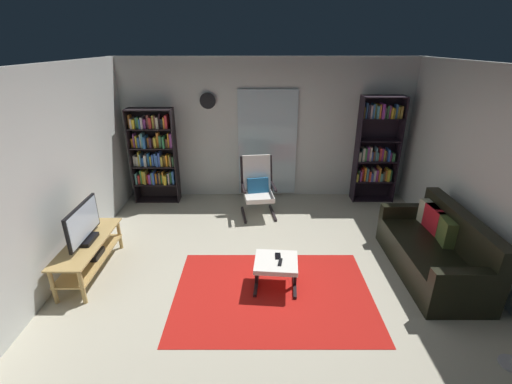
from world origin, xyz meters
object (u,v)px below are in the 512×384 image
(bookshelf_near_sofa, at_px, (376,149))
(wall_clock, at_px, (207,101))
(ottoman, at_px, (276,265))
(tv_remote, at_px, (280,262))
(cell_phone, at_px, (278,256))
(leather_sofa, at_px, (435,250))
(lounge_armchair, at_px, (257,185))
(bookshelf_near_tv, at_px, (153,153))
(tv_stand, at_px, (89,252))
(television, at_px, (83,225))

(bookshelf_near_sofa, distance_m, wall_clock, 3.21)
(ottoman, xyz_separation_m, tv_remote, (0.05, -0.05, 0.08))
(cell_phone, bearing_deg, ottoman, -105.94)
(leather_sofa, relative_size, lounge_armchair, 1.74)
(bookshelf_near_tv, height_order, tv_remote, bookshelf_near_tv)
(bookshelf_near_tv, bearing_deg, ottoman, -51.18)
(tv_stand, distance_m, wall_clock, 3.26)
(tv_stand, bearing_deg, tv_remote, -8.02)
(television, relative_size, tv_remote, 5.57)
(tv_stand, height_order, cell_phone, tv_stand)
(tv_stand, relative_size, bookshelf_near_tv, 0.74)
(television, xyz_separation_m, bookshelf_near_tv, (0.28, 2.35, 0.23))
(bookshelf_near_sofa, relative_size, tv_remote, 13.66)
(television, xyz_separation_m, lounge_armchair, (2.19, 1.80, -0.17))
(bookshelf_near_tv, xyz_separation_m, tv_remote, (2.17, -2.69, -0.55))
(bookshelf_near_sofa, distance_m, lounge_armchair, 2.32)
(tv_remote, height_order, wall_clock, wall_clock)
(bookshelf_near_tv, bearing_deg, tv_remote, -51.10)
(tv_stand, height_order, leather_sofa, leather_sofa)
(leather_sofa, height_order, ottoman, leather_sofa)
(tv_stand, xyz_separation_m, television, (0.00, -0.01, 0.39))
(leather_sofa, xyz_separation_m, tv_remote, (-2.06, -0.37, 0.07))
(bookshelf_near_tv, xyz_separation_m, lounge_armchair, (1.91, -0.56, -0.40))
(leather_sofa, relative_size, cell_phone, 12.69)
(bookshelf_near_tv, xyz_separation_m, ottoman, (2.13, -2.64, -0.62))
(bookshelf_near_sofa, height_order, wall_clock, wall_clock)
(wall_clock, bearing_deg, ottoman, -68.76)
(leather_sofa, xyz_separation_m, wall_clock, (-3.22, 2.55, 1.53))
(lounge_armchair, bearing_deg, tv_remote, -82.97)
(television, distance_m, cell_phone, 2.47)
(lounge_armchair, bearing_deg, bookshelf_near_tv, 163.78)
(television, height_order, lounge_armchair, lounge_armchair)
(leather_sofa, xyz_separation_m, lounge_armchair, (-2.32, 1.77, 0.22))
(television, height_order, tv_remote, television)
(bookshelf_near_tv, relative_size, tv_remote, 12.19)
(leather_sofa, bearing_deg, ottoman, -171.44)
(leather_sofa, bearing_deg, bookshelf_near_tv, 151.17)
(bookshelf_near_sofa, height_order, lounge_armchair, bookshelf_near_sofa)
(leather_sofa, bearing_deg, wall_clock, 141.60)
(bookshelf_near_tv, xyz_separation_m, leather_sofa, (4.23, -2.33, -0.62))
(bookshelf_near_sofa, height_order, ottoman, bookshelf_near_sofa)
(leather_sofa, distance_m, wall_clock, 4.38)
(television, bearing_deg, wall_clock, 63.25)
(tv_stand, relative_size, television, 1.63)
(tv_stand, height_order, bookshelf_near_sofa, bookshelf_near_sofa)
(tv_stand, xyz_separation_m, ottoman, (2.41, -0.30, -0.00))
(television, height_order, leather_sofa, television)
(bookshelf_near_sofa, bearing_deg, television, -151.34)
(ottoman, bearing_deg, leather_sofa, 8.56)
(television, bearing_deg, tv_stand, 113.10)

